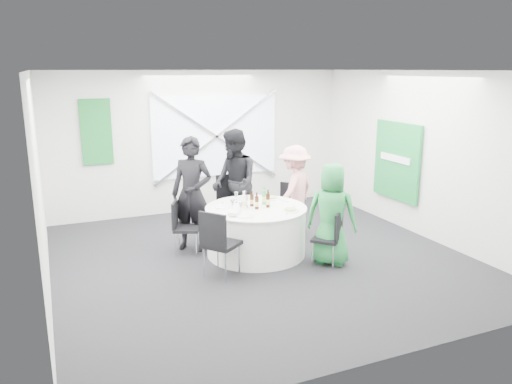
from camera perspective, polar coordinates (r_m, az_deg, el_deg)
name	(u,v)px	position (r m, az deg, el deg)	size (l,w,h in m)	color
floor	(261,258)	(7.71, 0.59, -7.56)	(6.00, 6.00, 0.00)	black
ceiling	(262,70)	(7.18, 0.65, 13.73)	(6.00, 6.00, 0.00)	silver
wall_back	(201,142)	(10.10, -6.30, 5.73)	(6.00, 6.00, 0.00)	silver
wall_front	(391,226)	(4.81, 15.21, -3.81)	(6.00, 6.00, 0.00)	silver
wall_left	(40,187)	(6.72, -23.50, 0.51)	(6.00, 6.00, 0.00)	silver
wall_right	(423,155)	(8.94, 18.55, 4.03)	(6.00, 6.00, 0.00)	silver
window_panel	(216,136)	(10.14, -4.61, 6.37)	(2.60, 0.03, 1.60)	white
window_brace_a	(216,137)	(10.10, -4.54, 6.34)	(0.05, 0.05, 3.16)	silver
window_brace_b	(216,137)	(10.10, -4.54, 6.34)	(0.05, 0.05, 3.16)	silver
green_banner	(96,132)	(9.62, -17.79, 6.55)	(0.55, 0.04, 1.20)	#136123
green_sign	(397,161)	(9.38, 15.77, 3.43)	(0.05, 1.20, 1.40)	#177E34
banquet_table	(256,231)	(7.76, 0.00, -4.45)	(1.56, 1.56, 0.76)	silver
chair_back	(231,199)	(8.78, -2.92, -0.78)	(0.47, 0.48, 1.02)	black
chair_back_left	(182,224)	(7.82, -8.48, -3.59)	(0.51, 0.51, 0.84)	black
chair_back_right	(288,204)	(8.77, 3.63, -1.41)	(0.56, 0.56, 0.87)	black
chair_front_right	(331,235)	(7.35, 8.61, -4.85)	(0.53, 0.53, 0.83)	black
chair_front_left	(218,239)	(6.82, -4.40, -5.41)	(0.62, 0.62, 0.97)	black
person_man_back_left	(192,194)	(7.90, -7.33, -0.24)	(0.66, 0.43, 1.82)	black
person_man_back	(234,183)	(8.53, -2.50, 1.02)	(0.90, 0.49, 1.85)	black
person_woman_pink	(295,190)	(8.70, 4.42, 0.26)	(1.00, 0.47, 1.55)	pink
person_woman_green	(332,214)	(7.37, 8.63, -2.51)	(0.74, 0.48, 1.52)	#24843D
plate_back	(244,199)	(8.10, -1.41, -0.80)	(0.25, 0.25, 0.01)	white
plate_back_left	(224,206)	(7.69, -3.72, -1.62)	(0.29, 0.29, 0.01)	white
plate_back_right	(272,198)	(8.12, 1.89, -0.70)	(0.25, 0.25, 0.04)	white
plate_front_right	(290,210)	(7.45, 3.94, -2.07)	(0.27, 0.27, 0.04)	white
plate_front_left	(244,216)	(7.19, -1.33, -2.70)	(0.26, 0.26, 0.01)	white
napkin	(234,213)	(7.21, -2.50, -2.41)	(0.18, 0.12, 0.05)	silver
beer_bottle_a	(246,201)	(7.62, -1.21, -1.08)	(0.06, 0.06, 0.25)	#3A1C0A
beer_bottle_b	(252,200)	(7.68, -0.47, -0.97)	(0.06, 0.06, 0.24)	#3A1C0A
beer_bottle_c	(268,201)	(7.61, 1.38, -0.99)	(0.06, 0.06, 0.27)	#3A1C0A
beer_bottle_d	(257,203)	(7.52, 0.09, -1.24)	(0.06, 0.06, 0.26)	#3A1C0A
green_water_bottle	(264,197)	(7.78, 0.96, -0.62)	(0.08, 0.08, 0.29)	green
clear_water_bottle	(244,202)	(7.54, -1.38, -1.16)	(0.08, 0.08, 0.27)	white
wine_glass_a	(268,195)	(7.88, 1.35, -0.33)	(0.07, 0.07, 0.17)	white
wine_glass_b	(241,206)	(7.27, -1.72, -1.56)	(0.07, 0.07, 0.17)	white
wine_glass_c	(233,203)	(7.40, -2.70, -1.28)	(0.07, 0.07, 0.17)	white
wine_glass_d	(244,194)	(7.95, -1.33, -0.21)	(0.07, 0.07, 0.17)	white
wine_glass_e	(236,195)	(7.89, -2.28, -0.32)	(0.07, 0.07, 0.17)	white
fork_a	(251,198)	(8.19, -0.52, -0.65)	(0.01, 0.15, 0.01)	silver
knife_a	(235,199)	(8.09, -2.47, -0.85)	(0.01, 0.15, 0.01)	silver
fork_b	(285,201)	(7.99, 3.33, -1.06)	(0.01, 0.15, 0.01)	silver
knife_b	(265,198)	(8.18, 1.09, -0.68)	(0.01, 0.15, 0.01)	silver
fork_c	(222,203)	(7.86, -3.92, -1.31)	(0.01, 0.15, 0.01)	silver
knife_c	(219,209)	(7.57, -4.30, -1.93)	(0.01, 0.15, 0.01)	silver
fork_d	(231,215)	(7.23, -2.91, -2.67)	(0.01, 0.15, 0.01)	silver
knife_d	(249,218)	(7.10, -0.85, -2.96)	(0.01, 0.15, 0.01)	silver
fork_e	(287,213)	(7.32, 3.60, -2.45)	(0.01, 0.15, 0.01)	silver
knife_e	(294,208)	(7.64, 4.32, -1.78)	(0.01, 0.15, 0.01)	silver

